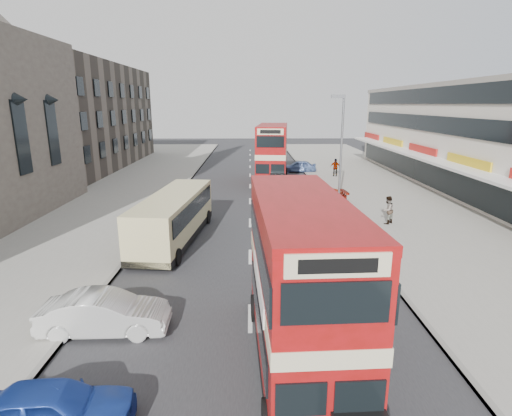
% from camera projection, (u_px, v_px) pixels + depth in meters
% --- Properties ---
extents(ground, '(160.00, 160.00, 0.00)m').
position_uv_depth(ground, '(250.00, 351.00, 12.58)').
color(ground, '#28282B').
rests_on(ground, ground).
extents(road_surface, '(12.00, 90.00, 0.01)m').
position_uv_depth(road_surface, '(250.00, 201.00, 31.93)').
color(road_surface, '#28282B').
rests_on(road_surface, ground).
extents(pavement_right, '(12.00, 90.00, 0.15)m').
position_uv_depth(pavement_right, '(400.00, 200.00, 32.08)').
color(pavement_right, gray).
rests_on(pavement_right, ground).
extents(pavement_left, '(12.00, 90.00, 0.15)m').
position_uv_depth(pavement_left, '(98.00, 201.00, 31.75)').
color(pavement_left, gray).
rests_on(pavement_left, ground).
extents(kerb_left, '(0.20, 90.00, 0.16)m').
position_uv_depth(kerb_left, '(173.00, 201.00, 31.83)').
color(kerb_left, gray).
rests_on(kerb_left, ground).
extents(kerb_right, '(0.20, 90.00, 0.16)m').
position_uv_depth(kerb_right, '(327.00, 200.00, 32.00)').
color(kerb_right, gray).
rests_on(kerb_right, ground).
extents(brick_terrace, '(14.00, 28.00, 12.00)m').
position_uv_depth(brick_terrace, '(64.00, 117.00, 47.54)').
color(brick_terrace, '#66594C').
rests_on(brick_terrace, ground).
extents(commercial_row, '(9.90, 46.20, 9.30)m').
position_uv_depth(commercial_row, '(493.00, 139.00, 32.97)').
color(commercial_row, beige).
rests_on(commercial_row, ground).
extents(street_lamp, '(1.00, 0.20, 8.12)m').
position_uv_depth(street_lamp, '(341.00, 143.00, 28.89)').
color(street_lamp, slate).
rests_on(street_lamp, ground).
extents(bus_main, '(2.77, 8.80, 4.82)m').
position_uv_depth(bus_main, '(300.00, 283.00, 11.45)').
color(bus_main, black).
rests_on(bus_main, ground).
extents(bus_second, '(3.52, 10.00, 5.39)m').
position_uv_depth(bus_second, '(272.00, 154.00, 38.74)').
color(bus_second, black).
rests_on(bus_second, ground).
extents(coach, '(3.30, 9.49, 2.46)m').
position_uv_depth(coach, '(174.00, 216.00, 22.41)').
color(coach, black).
rests_on(coach, ground).
extents(car_left_near, '(3.88, 1.83, 1.28)m').
position_uv_depth(car_left_near, '(52.00, 409.00, 9.32)').
color(car_left_near, '#1C3A9A').
rests_on(car_left_near, ground).
extents(car_left_front, '(4.28, 1.61, 1.39)m').
position_uv_depth(car_left_front, '(105.00, 313.00, 13.46)').
color(car_left_front, silver).
rests_on(car_left_front, ground).
extents(car_right_a, '(4.72, 2.22, 1.33)m').
position_uv_depth(car_right_a, '(316.00, 200.00, 29.60)').
color(car_right_a, maroon).
rests_on(car_right_a, ground).
extents(car_right_b, '(4.49, 2.20, 1.23)m').
position_uv_depth(car_right_b, '(314.00, 194.00, 31.50)').
color(car_right_b, red).
rests_on(car_right_b, ground).
extents(car_right_c, '(4.05, 1.90, 1.34)m').
position_uv_depth(car_right_c, '(298.00, 166.00, 45.28)').
color(car_right_c, '#516CA2').
rests_on(car_right_c, ground).
extents(pedestrian_near, '(0.79, 0.78, 1.80)m').
position_uv_depth(pedestrian_near, '(388.00, 210.00, 25.22)').
color(pedestrian_near, gray).
rests_on(pedestrian_near, pavement_right).
extents(pedestrian_far, '(1.15, 0.70, 1.82)m').
position_uv_depth(pedestrian_far, '(335.00, 167.00, 41.98)').
color(pedestrian_far, gray).
rests_on(pedestrian_far, pavement_right).
extents(cyclist, '(0.70, 1.59, 2.15)m').
position_uv_depth(cyclist, '(298.00, 191.00, 31.89)').
color(cyclist, gray).
rests_on(cyclist, ground).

